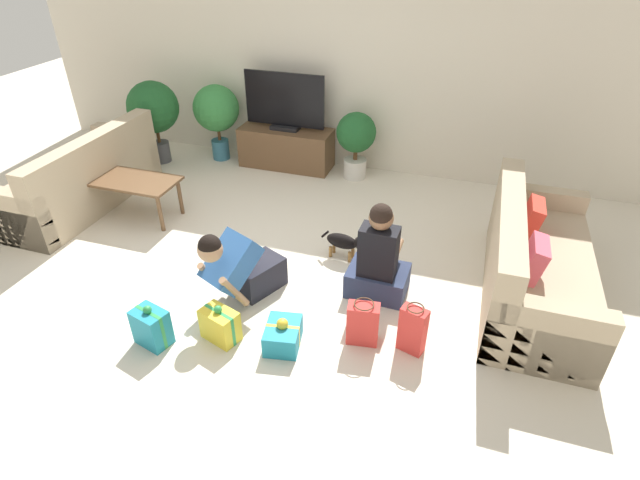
{
  "coord_description": "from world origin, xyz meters",
  "views": [
    {
      "loc": [
        1.76,
        -3.44,
        2.83
      ],
      "look_at": [
        0.62,
        0.05,
        0.45
      ],
      "focal_mm": 28.0,
      "sensor_mm": 36.0,
      "label": 1
    }
  ],
  "objects": [
    {
      "name": "wall_back",
      "position": [
        0.0,
        2.63,
        1.3
      ],
      "size": [
        8.4,
        0.06,
        2.6
      ],
      "color": "beige",
      "rests_on": "ground_plane"
    },
    {
      "name": "person_sitting",
      "position": [
        1.16,
        0.04,
        0.34
      ],
      "size": [
        0.53,
        0.48,
        0.92
      ],
      "rotation": [
        0.0,
        0.0,
        3.12
      ],
      "color": "#283351",
      "rests_on": "ground_plane"
    },
    {
      "name": "gift_bag_a",
      "position": [
        1.56,
        -0.56,
        0.2
      ],
      "size": [
        0.22,
        0.16,
        0.43
      ],
      "rotation": [
        0.0,
        0.0,
        -0.29
      ],
      "color": "red",
      "rests_on": "ground_plane"
    },
    {
      "name": "potted_plant_back_left",
      "position": [
        -1.55,
        2.28,
        0.68
      ],
      "size": [
        0.61,
        0.61,
        1.02
      ],
      "color": "#336B84",
      "rests_on": "ground_plane"
    },
    {
      "name": "coffee_table",
      "position": [
        -1.67,
        0.56,
        0.39
      ],
      "size": [
        0.96,
        0.51,
        0.45
      ],
      "color": "brown",
      "rests_on": "ground_plane"
    },
    {
      "name": "gift_box_c",
      "position": [
        0.11,
        -0.91,
        0.14
      ],
      "size": [
        0.34,
        0.27,
        0.33
      ],
      "rotation": [
        0.0,
        0.0,
        -0.32
      ],
      "color": "yellow",
      "rests_on": "ground_plane"
    },
    {
      "name": "gift_box_b",
      "position": [
        0.6,
        -0.82,
        0.1
      ],
      "size": [
        0.32,
        0.38,
        0.26
      ],
      "rotation": [
        0.0,
        0.0,
        0.18
      ],
      "color": "teal",
      "rests_on": "ground_plane"
    },
    {
      "name": "gift_box_a",
      "position": [
        -0.37,
        -1.11,
        0.16
      ],
      "size": [
        0.31,
        0.25,
        0.37
      ],
      "rotation": [
        0.0,
        0.0,
        -0.26
      ],
      "color": "teal",
      "rests_on": "ground_plane"
    },
    {
      "name": "potted_plant_corner_left",
      "position": [
        -2.28,
        1.94,
        0.72
      ],
      "size": [
        0.66,
        0.66,
        1.09
      ],
      "color": "#4C4C51",
      "rests_on": "ground_plane"
    },
    {
      "name": "tv",
      "position": [
        -0.59,
        2.33,
        0.84
      ],
      "size": [
        1.05,
        0.2,
        0.72
      ],
      "color": "black",
      "rests_on": "tv_console"
    },
    {
      "name": "person_kneeling",
      "position": [
        0.05,
        -0.4,
        0.34
      ],
      "size": [
        0.59,
        0.81,
        0.77
      ],
      "rotation": [
        0.0,
        0.0,
        -0.43
      ],
      "color": "#23232D",
      "rests_on": "ground_plane"
    },
    {
      "name": "dog",
      "position": [
        0.75,
        0.47,
        0.19
      ],
      "size": [
        0.49,
        0.18,
        0.29
      ],
      "rotation": [
        0.0,
        0.0,
        1.42
      ],
      "color": "black",
      "rests_on": "ground_plane"
    },
    {
      "name": "ground_plane",
      "position": [
        0.0,
        0.0,
        0.0
      ],
      "size": [
        16.0,
        16.0,
        0.0
      ],
      "primitive_type": "plane",
      "color": "beige"
    },
    {
      "name": "tv_console",
      "position": [
        -0.59,
        2.33,
        0.26
      ],
      "size": [
        1.22,
        0.46,
        0.52
      ],
      "color": "brown",
      "rests_on": "ground_plane"
    },
    {
      "name": "sofa_left",
      "position": [
        -2.43,
        0.6,
        0.3
      ],
      "size": [
        0.84,
        1.99,
        0.85
      ],
      "rotation": [
        0.0,
        0.0,
        -1.57
      ],
      "color": "tan",
      "rests_on": "ground_plane"
    },
    {
      "name": "potted_plant_back_right",
      "position": [
        0.36,
        2.28,
        0.53
      ],
      "size": [
        0.49,
        0.49,
        0.85
      ],
      "color": "beige",
      "rests_on": "ground_plane"
    },
    {
      "name": "gift_bag_b",
      "position": [
        1.18,
        -0.59,
        0.18
      ],
      "size": [
        0.26,
        0.18,
        0.38
      ],
      "rotation": [
        0.0,
        0.0,
        0.15
      ],
      "color": "red",
      "rests_on": "ground_plane"
    },
    {
      "name": "sofa_right",
      "position": [
        2.43,
        0.44,
        0.31
      ],
      "size": [
        0.84,
        1.99,
        0.85
      ],
      "rotation": [
        0.0,
        0.0,
        1.57
      ],
      "color": "tan",
      "rests_on": "ground_plane"
    }
  ]
}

